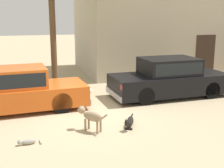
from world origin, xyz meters
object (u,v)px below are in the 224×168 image
Objects in this scene: stray_dog_spotted at (90,116)px; stray_cat at (27,142)px; stray_dog_tan at (130,122)px; parked_sedan_second at (169,78)px; parked_sedan_nearest at (14,90)px.

stray_cat is at bearing 62.58° from stray_dog_spotted.
stray_cat is (-2.76, -0.35, -0.07)m from stray_dog_tan.
stray_cat is (-1.65, -0.40, -0.36)m from stray_dog_spotted.
stray_dog_tan is 1.78× the size of stray_cat.
parked_sedan_second is 6.14m from stray_cat.
stray_dog_spotted is 1.74m from stray_cat.
parked_sedan_nearest is 3.97m from stray_dog_tan.
parked_sedan_second is 4.49m from stray_dog_spotted.
parked_sedan_nearest is 3.13m from stray_dog_spotted.
parked_sedan_second is 3.71m from stray_dog_tan.
stray_cat is (-5.34, -2.95, -0.66)m from parked_sedan_second.
parked_sedan_second is (5.64, 0.12, 0.03)m from parked_sedan_nearest.
parked_sedan_nearest is at bearing -179.56° from parked_sedan_second.
parked_sedan_second reaches higher than parked_sedan_nearest.
stray_dog_spotted is 1.14m from stray_dog_tan.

